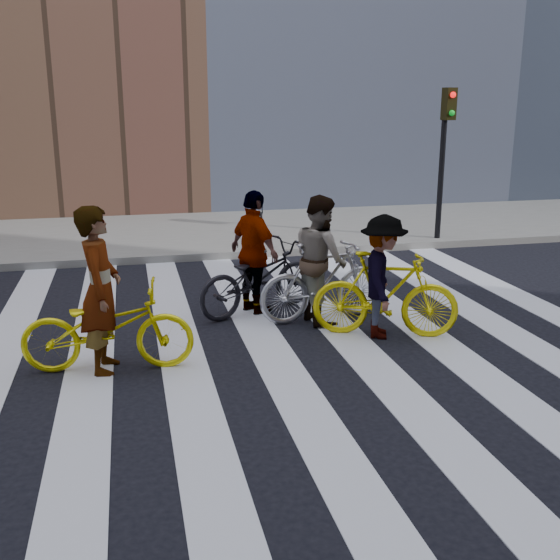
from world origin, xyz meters
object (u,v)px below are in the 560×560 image
object	(u,v)px
bike_dark_rear	(258,278)
rider_right	(382,277)
traffic_signal	(445,139)
bike_yellow_left	(108,328)
rider_mid	(320,259)
bike_silver_mid	(323,281)
rider_left	(100,290)
bike_yellow_right	(385,294)
rider_rear	(254,253)

from	to	relation	value
bike_dark_rear	rider_right	world-z (taller)	rider_right
rider_right	traffic_signal	bearing A→B (deg)	-12.83
bike_yellow_left	rider_mid	bearing A→B (deg)	-61.93
traffic_signal	bike_yellow_left	size ratio (longest dim) A/B	1.69
bike_silver_mid	rider_left	xyz separation A→B (m)	(-3.01, -1.17, 0.39)
bike_silver_mid	rider_mid	world-z (taller)	rider_mid
bike_silver_mid	bike_yellow_right	distance (m)	1.02
bike_silver_mid	bike_yellow_right	world-z (taller)	bike_silver_mid
rider_mid	rider_right	size ratio (longest dim) A/B	1.10
traffic_signal	bike_dark_rear	size ratio (longest dim) A/B	1.64
bike_silver_mid	traffic_signal	bearing A→B (deg)	-49.92
traffic_signal	rider_mid	bearing A→B (deg)	-132.77
bike_yellow_left	rider_rear	distance (m)	2.73
rider_mid	rider_left	bearing A→B (deg)	104.09
rider_left	rider_mid	xyz separation A→B (m)	(2.96, 1.17, -0.07)
bike_silver_mid	rider_rear	bearing A→B (deg)	49.86
bike_yellow_right	rider_left	size ratio (longest dim) A/B	0.99
traffic_signal	bike_dark_rear	bearing A→B (deg)	-141.85
bike_silver_mid	rider_left	world-z (taller)	rider_left
bike_silver_mid	rider_right	distance (m)	1.02
bike_dark_rear	rider_rear	xyz separation A→B (m)	(-0.05, -0.00, 0.38)
bike_dark_rear	rider_mid	distance (m)	1.04
bike_yellow_left	bike_yellow_right	bearing A→B (deg)	-78.25
rider_mid	bike_dark_rear	bearing A→B (deg)	46.66
traffic_signal	rider_rear	xyz separation A→B (m)	(-4.84, -3.76, -1.37)
bike_yellow_right	bike_dark_rear	bearing A→B (deg)	66.72
traffic_signal	bike_yellow_left	world-z (taller)	traffic_signal
bike_yellow_right	rider_rear	distance (m)	2.06
traffic_signal	rider_left	world-z (taller)	traffic_signal
bike_yellow_left	rider_left	size ratio (longest dim) A/B	1.01
rider_left	bike_yellow_right	bearing A→B (deg)	-78.33
rider_mid	bike_yellow_left	bearing A→B (deg)	104.43
rider_left	bike_silver_mid	bearing A→B (deg)	-62.60
bike_yellow_left	bike_dark_rear	size ratio (longest dim) A/B	0.97
rider_rear	bike_yellow_right	bearing A→B (deg)	-157.40
rider_left	rider_rear	distance (m)	2.74
rider_left	rider_rear	size ratio (longest dim) A/B	1.06
bike_yellow_left	rider_mid	xyz separation A→B (m)	(2.91, 1.17, 0.39)
bike_yellow_right	rider_rear	bearing A→B (deg)	67.69
bike_yellow_right	bike_silver_mid	bearing A→B (deg)	57.13
rider_mid	rider_rear	size ratio (longest dim) A/B	0.99
bike_silver_mid	bike_dark_rear	xyz separation A→B (m)	(-0.83, 0.57, -0.05)
bike_yellow_left	bike_dark_rear	xyz separation A→B (m)	(2.12, 1.74, 0.02)
traffic_signal	bike_yellow_right	size ratio (longest dim) A/B	1.73
bike_dark_rear	rider_right	size ratio (longest dim) A/B	1.23
bike_dark_rear	rider_mid	world-z (taller)	rider_mid
rider_mid	rider_right	distance (m)	1.02
rider_rear	bike_dark_rear	bearing A→B (deg)	-114.50
bike_silver_mid	bike_dark_rear	distance (m)	1.01
traffic_signal	rider_right	distance (m)	6.33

